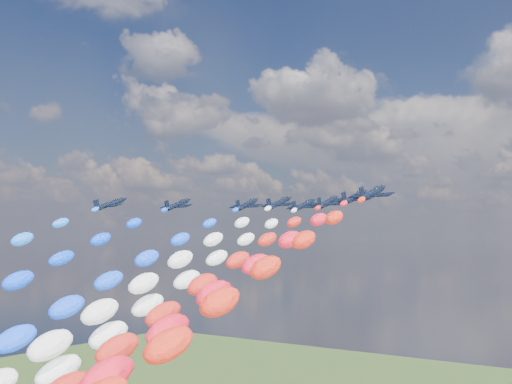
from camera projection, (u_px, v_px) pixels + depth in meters
The scene contains 10 objects.
jet_0 at pixel (110, 204), 151.49m from camera, with size 7.94×10.64×2.34m, color black, non-canonical shape.
jet_1 at pixel (177, 205), 154.10m from camera, with size 7.94×10.64×2.34m, color black, non-canonical shape.
jet_2 at pixel (247, 205), 153.55m from camera, with size 7.94×10.64×2.34m, color black, non-canonical shape.
jet_3 at pixel (279, 203), 146.77m from camera, with size 7.94×10.64×2.34m, color black, non-canonical shape.
trail_3 at pixel (18, 382), 91.22m from camera, with size 5.66×129.22×59.03m, color white, non-canonical shape.
jet_4 at pixel (303, 205), 156.86m from camera, with size 7.94×10.64×2.34m, color black, non-canonical shape.
trail_4 at pixel (83, 368), 101.31m from camera, with size 5.66×129.22×59.03m, color white, non-canonical shape.
jet_5 at pixel (328, 202), 143.75m from camera, with size 7.94×10.64×2.34m, color black, non-canonical shape.
jet_6 at pixel (354, 197), 125.87m from camera, with size 7.94×10.64×2.34m, color black, non-canonical shape.
jet_7 at pixel (372, 193), 114.38m from camera, with size 7.94×10.64×2.34m, color black, non-canonical shape.
Camera 1 is at (81.33, -109.46, 97.08)m, focal length 45.68 mm.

